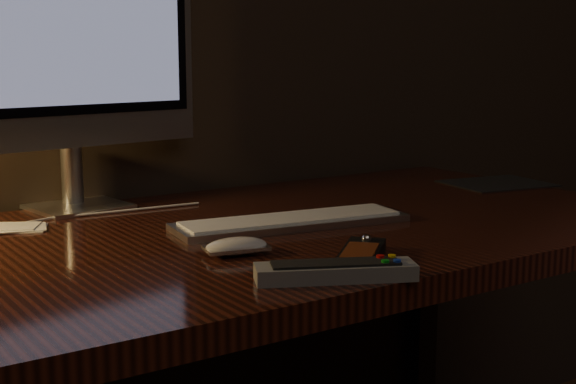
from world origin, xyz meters
TOP-DOWN VIEW (x-y plane):
  - desk at (0.00, 1.93)m, footprint 1.60×0.75m
  - monitor at (-0.13, 2.18)m, footprint 0.50×0.17m
  - keyboard at (0.12, 1.84)m, footprint 0.42×0.17m
  - mousepad at (0.74, 1.94)m, footprint 0.24×0.21m
  - mouse at (-0.06, 1.72)m, footprint 0.10×0.07m
  - media_remote at (0.07, 1.59)m, footprint 0.14×0.14m
  - tv_remote at (-0.02, 1.54)m, footprint 0.21×0.14m
  - papers at (-0.28, 2.07)m, footprint 0.13×0.11m
  - cable at (-0.17, 2.08)m, footprint 0.50×0.04m

SIDE VIEW (x-z plane):
  - desk at x=0.00m, z-range 0.25..1.00m
  - mousepad at x=0.74m, z-range 0.75..0.75m
  - cable at x=-0.17m, z-range 0.75..0.75m
  - papers at x=-0.28m, z-range 0.75..0.76m
  - keyboard at x=0.12m, z-range 0.75..0.77m
  - mouse at x=-0.06m, z-range 0.75..0.77m
  - media_remote at x=0.07m, z-range 0.75..0.77m
  - tv_remote at x=-0.02m, z-range 0.75..0.78m
  - monitor at x=-0.13m, z-range 0.80..1.33m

